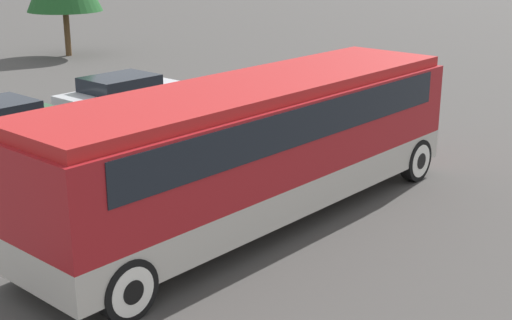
# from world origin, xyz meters

# --- Properties ---
(ground_plane) EXTENTS (120.00, 120.00, 0.00)m
(ground_plane) POSITION_xyz_m (0.00, 0.00, 0.00)
(ground_plane) COLOR #423F3D
(tour_bus) EXTENTS (10.34, 2.63, 2.86)m
(tour_bus) POSITION_xyz_m (0.10, -0.00, 1.72)
(tour_bus) COLOR #B7B2A8
(tour_bus) RESTS_ON ground_plane
(parked_car_near) EXTENTS (4.29, 1.90, 1.26)m
(parked_car_near) POSITION_xyz_m (3.92, 9.17, 0.64)
(parked_car_near) COLOR #BCBCC1
(parked_car_near) RESTS_ON ground_plane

